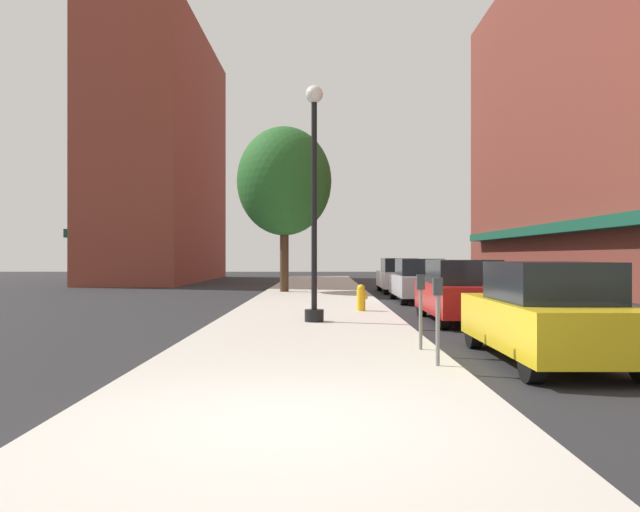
{
  "coord_description": "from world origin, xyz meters",
  "views": [
    {
      "loc": [
        0.34,
        -6.0,
        1.75
      ],
      "look_at": [
        0.2,
        21.95,
        1.76
      ],
      "focal_mm": 34.18,
      "sensor_mm": 36.0,
      "label": 1
    }
  ],
  "objects_px": {
    "tree_near": "(284,182)",
    "car_red": "(461,292)",
    "fire_hydrant": "(361,297)",
    "parking_meter_far": "(438,310)",
    "lamppost": "(314,198)",
    "car_yellow": "(547,314)",
    "car_silver": "(418,281)",
    "parking_meter_near": "(421,302)",
    "car_white": "(399,276)"
  },
  "relations": [
    {
      "from": "lamppost",
      "to": "parking_meter_near",
      "type": "bearing_deg",
      "value": -66.94
    },
    {
      "from": "tree_near",
      "to": "car_red",
      "type": "relative_size",
      "value": 1.77
    },
    {
      "from": "parking_meter_far",
      "to": "car_yellow",
      "type": "height_order",
      "value": "car_yellow"
    },
    {
      "from": "car_red",
      "to": "car_white",
      "type": "relative_size",
      "value": 1.0
    },
    {
      "from": "parking_meter_near",
      "to": "car_red",
      "type": "height_order",
      "value": "car_red"
    },
    {
      "from": "car_yellow",
      "to": "fire_hydrant",
      "type": "bearing_deg",
      "value": 106.51
    },
    {
      "from": "parking_meter_far",
      "to": "car_white",
      "type": "distance_m",
      "value": 20.4
    },
    {
      "from": "tree_near",
      "to": "car_silver",
      "type": "relative_size",
      "value": 1.77
    },
    {
      "from": "car_red",
      "to": "car_silver",
      "type": "distance_m",
      "value": 7.21
    },
    {
      "from": "fire_hydrant",
      "to": "parking_meter_near",
      "type": "relative_size",
      "value": 0.6
    },
    {
      "from": "fire_hydrant",
      "to": "parking_meter_near",
      "type": "height_order",
      "value": "parking_meter_near"
    },
    {
      "from": "parking_meter_far",
      "to": "tree_near",
      "type": "xyz_separation_m",
      "value": [
        -3.5,
        19.02,
        4.25
      ]
    },
    {
      "from": "lamppost",
      "to": "car_yellow",
      "type": "distance_m",
      "value": 6.93
    },
    {
      "from": "lamppost",
      "to": "parking_meter_near",
      "type": "height_order",
      "value": "lamppost"
    },
    {
      "from": "fire_hydrant",
      "to": "parking_meter_far",
      "type": "distance_m",
      "value": 9.17
    },
    {
      "from": "parking_meter_near",
      "to": "tree_near",
      "type": "height_order",
      "value": "tree_near"
    },
    {
      "from": "tree_near",
      "to": "car_red",
      "type": "height_order",
      "value": "tree_near"
    },
    {
      "from": "lamppost",
      "to": "parking_meter_far",
      "type": "relative_size",
      "value": 4.5
    },
    {
      "from": "fire_hydrant",
      "to": "parking_meter_near",
      "type": "bearing_deg",
      "value": -85.71
    },
    {
      "from": "fire_hydrant",
      "to": "tree_near",
      "type": "bearing_deg",
      "value": 106.53
    },
    {
      "from": "fire_hydrant",
      "to": "parking_meter_near",
      "type": "xyz_separation_m",
      "value": [
        0.57,
        -7.56,
        0.43
      ]
    },
    {
      "from": "parking_meter_far",
      "to": "car_yellow",
      "type": "xyz_separation_m",
      "value": [
        1.95,
        0.9,
        -0.14
      ]
    },
    {
      "from": "lamppost",
      "to": "car_silver",
      "type": "relative_size",
      "value": 1.37
    },
    {
      "from": "parking_meter_near",
      "to": "tree_near",
      "type": "distance_m",
      "value": 18.28
    },
    {
      "from": "parking_meter_near",
      "to": "parking_meter_far",
      "type": "distance_m",
      "value": 1.58
    },
    {
      "from": "lamppost",
      "to": "car_yellow",
      "type": "bearing_deg",
      "value": -53.36
    },
    {
      "from": "parking_meter_near",
      "to": "car_red",
      "type": "distance_m",
      "value": 5.81
    },
    {
      "from": "fire_hydrant",
      "to": "car_yellow",
      "type": "relative_size",
      "value": 0.18
    },
    {
      "from": "lamppost",
      "to": "parking_meter_near",
      "type": "relative_size",
      "value": 4.5
    },
    {
      "from": "parking_meter_near",
      "to": "parking_meter_far",
      "type": "xyz_separation_m",
      "value": [
        0.0,
        -1.58,
        0.0
      ]
    },
    {
      "from": "parking_meter_near",
      "to": "tree_near",
      "type": "bearing_deg",
      "value": 101.35
    },
    {
      "from": "parking_meter_far",
      "to": "tree_near",
      "type": "bearing_deg",
      "value": 100.42
    },
    {
      "from": "car_yellow",
      "to": "car_silver",
      "type": "relative_size",
      "value": 1.0
    },
    {
      "from": "car_silver",
      "to": "parking_meter_near",
      "type": "bearing_deg",
      "value": -96.56
    },
    {
      "from": "parking_meter_far",
      "to": "lamppost",
      "type": "bearing_deg",
      "value": 107.51
    },
    {
      "from": "car_yellow",
      "to": "parking_meter_far",
      "type": "bearing_deg",
      "value": -155.74
    },
    {
      "from": "car_silver",
      "to": "fire_hydrant",
      "type": "bearing_deg",
      "value": -113.98
    },
    {
      "from": "parking_meter_far",
      "to": "car_white",
      "type": "height_order",
      "value": "car_white"
    },
    {
      "from": "tree_near",
      "to": "car_silver",
      "type": "bearing_deg",
      "value": -41.11
    },
    {
      "from": "lamppost",
      "to": "parking_meter_far",
      "type": "distance_m",
      "value": 6.8
    },
    {
      "from": "car_white",
      "to": "car_silver",
      "type": "bearing_deg",
      "value": -89.58
    },
    {
      "from": "parking_meter_near",
      "to": "parking_meter_far",
      "type": "height_order",
      "value": "same"
    },
    {
      "from": "lamppost",
      "to": "parking_meter_far",
      "type": "bearing_deg",
      "value": -72.49
    },
    {
      "from": "fire_hydrant",
      "to": "car_silver",
      "type": "bearing_deg",
      "value": 63.83
    },
    {
      "from": "lamppost",
      "to": "fire_hydrant",
      "type": "xyz_separation_m",
      "value": [
        1.36,
        3.03,
        -2.68
      ]
    },
    {
      "from": "lamppost",
      "to": "fire_hydrant",
      "type": "relative_size",
      "value": 7.47
    },
    {
      "from": "parking_meter_near",
      "to": "car_yellow",
      "type": "distance_m",
      "value": 2.07
    },
    {
      "from": "car_red",
      "to": "parking_meter_far",
      "type": "bearing_deg",
      "value": -105.89
    },
    {
      "from": "tree_near",
      "to": "car_red",
      "type": "bearing_deg",
      "value": -65.52
    },
    {
      "from": "lamppost",
      "to": "parking_meter_near",
      "type": "distance_m",
      "value": 5.42
    }
  ]
}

